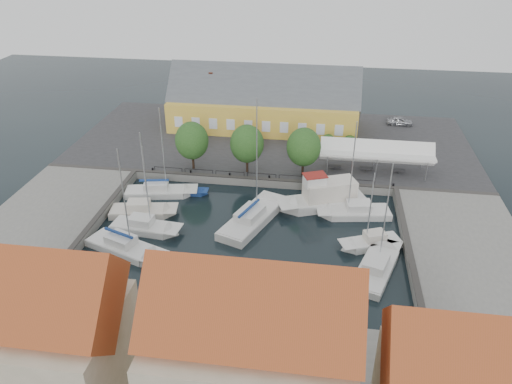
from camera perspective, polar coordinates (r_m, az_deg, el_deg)
ground at (r=53.34m, az=-0.93°, el=-4.48°), size 140.00×140.00×0.00m
north_quay at (r=73.29m, az=1.92°, el=5.64°), size 56.00×26.00×1.00m
west_quay at (r=58.72m, az=-23.01°, el=-3.09°), size 12.00×24.00×1.00m
east_quay at (r=52.99m, az=23.07°, el=-6.72°), size 12.00×24.00×1.00m
quay_edge_fittings at (r=56.79m, az=-0.16°, el=-0.99°), size 56.00×24.72×0.40m
warehouse at (r=77.15m, az=0.48°, el=9.98°), size 28.56×14.00×9.55m
tent_canopy at (r=64.21m, az=13.62°, el=4.46°), size 14.00×4.00×2.83m
quay_trees at (r=61.79m, az=-1.04°, el=5.53°), size 18.20×4.20×6.30m
car_silver at (r=81.39m, az=16.14°, el=7.80°), size 3.99×1.74×1.34m
car_red at (r=71.22m, az=-0.32°, el=6.07°), size 2.99×5.00×1.56m
center_sailboat at (r=54.57m, az=-0.47°, el=-3.19°), size 6.73×10.98×14.41m
trawler at (r=57.87m, az=7.89°, el=-0.73°), size 10.72×6.70×5.00m
east_boat_a at (r=57.06m, az=11.26°, el=-2.38°), size 8.59×4.02×11.75m
east_boat_b at (r=52.19m, az=13.06°, el=-5.81°), size 6.61×4.33×9.00m
east_boat_c at (r=48.88m, az=13.55°, el=-8.54°), size 5.54×9.34×11.45m
west_boat_a at (r=61.20m, az=-10.96°, el=-0.06°), size 8.97×3.96×11.54m
west_boat_b at (r=57.59m, az=-12.87°, el=-2.25°), size 7.84×3.74×10.44m
west_boat_c at (r=54.59m, az=-12.59°, el=-4.08°), size 7.86×3.20×10.46m
west_boat_d at (r=51.90m, az=-14.76°, el=-6.26°), size 9.23×5.71×11.92m
launch_sw at (r=47.60m, az=-17.78°, el=-10.64°), size 4.29×3.76×0.98m
launch_nw at (r=60.93m, az=-7.31°, el=-0.08°), size 3.88×1.68×0.88m
townhouses at (r=31.74m, az=-4.38°, el=-18.83°), size 36.30×8.50×12.00m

